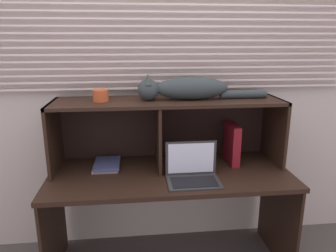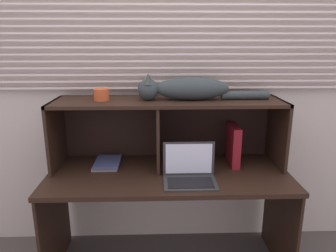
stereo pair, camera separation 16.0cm
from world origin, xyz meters
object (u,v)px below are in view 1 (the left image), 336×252
Objects in this scene: cat at (186,89)px; book_stack at (107,165)px; laptop at (193,172)px; small_basket at (101,95)px; binder_upright at (232,143)px.

cat reaches higher than book_stack.
cat is 2.68× the size of laptop.
cat is 0.56m from small_basket.
binder_upright is at bearing 39.40° from laptop.
book_stack is at bearing 179.97° from cat.
cat is 3.11× the size of binder_upright.
small_basket is at bearing 180.00° from binder_upright.
small_basket is at bearing 180.00° from cat.
cat is 3.43× the size of book_stack.
cat is at bearing -0.00° from small_basket.
cat reaches higher than laptop.
binder_upright is at bearing 0.00° from small_basket.
binder_upright reaches higher than book_stack.
cat is at bearing -0.03° from book_stack.
binder_upright is 1.10× the size of book_stack.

